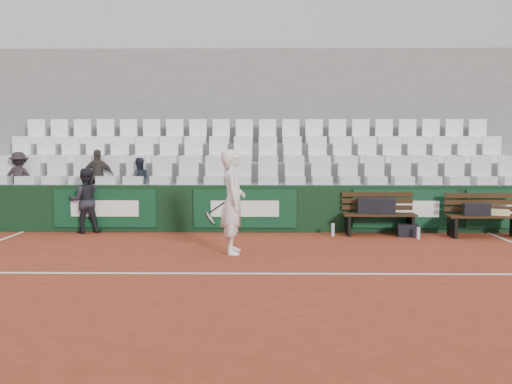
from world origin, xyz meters
The scene contains 23 objects.
ground centered at (0.00, 0.00, 0.00)m, with size 80.00×80.00×0.00m, color #943721.
court_baseline centered at (0.00, 0.00, 0.00)m, with size 18.00×0.06×0.01m, color white.
back_barrier centered at (0.07, 3.99, 0.50)m, with size 18.00×0.34×1.00m.
grandstand_tier_front centered at (0.00, 4.62, 0.50)m, with size 18.00×0.95×1.00m, color gray.
grandstand_tier_mid centered at (0.00, 5.58, 0.72)m, with size 18.00×0.95×1.45m, color gray.
grandstand_tier_back centered at (0.00, 6.53, 0.95)m, with size 18.00×0.95×1.90m, color gray.
grandstand_rear_wall centered at (0.00, 7.15, 2.20)m, with size 18.00×0.30×4.40m, color gray.
seat_row_front centered at (0.00, 4.45, 1.31)m, with size 11.90×0.44×0.63m, color silver.
seat_row_mid centered at (0.00, 5.40, 1.77)m, with size 11.90×0.44×0.63m, color white.
seat_row_back centered at (0.00, 6.35, 2.21)m, with size 11.90×0.44×0.63m, color white.
bench_left centered at (2.61, 3.56, 0.23)m, with size 1.50×0.56×0.45m, color #352010.
bench_right centered at (4.71, 3.32, 0.23)m, with size 1.50×0.56×0.45m, color #341F0F.
sports_bag_left centered at (2.57, 3.60, 0.61)m, with size 0.75×0.32×0.32m, color black.
sports_bag_right centered at (4.53, 3.32, 0.57)m, with size 0.51×0.24×0.24m, color black.
towel centered at (5.01, 3.36, 0.50)m, with size 0.38×0.28×0.11m, color beige.
sports_bag_ground centered at (3.16, 3.37, 0.13)m, with size 0.41×0.25×0.25m, color black.
water_bottle_near centered at (1.63, 3.40, 0.13)m, with size 0.07×0.07×0.26m, color #B0BFC7.
water_bottle_far centered at (3.30, 3.07, 0.12)m, with size 0.07×0.07×0.24m, color silver.
tennis_player centered at (-0.33, 1.56, 0.90)m, with size 0.73×0.68×1.81m.
ball_kid centered at (-3.61, 3.78, 0.69)m, with size 0.67×0.52×1.38m, color black.
spectator_a centered at (-5.32, 4.50, 1.58)m, with size 0.75×0.43×1.17m, color black.
spectator_b centered at (-3.53, 4.50, 1.61)m, with size 0.72×0.30×1.22m, color #37312C.
spectator_c centered at (-2.61, 4.50, 1.52)m, with size 0.50×0.39×1.04m, color #1D232C.
Camera 1 is at (0.20, -8.25, 1.93)m, focal length 40.00 mm.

